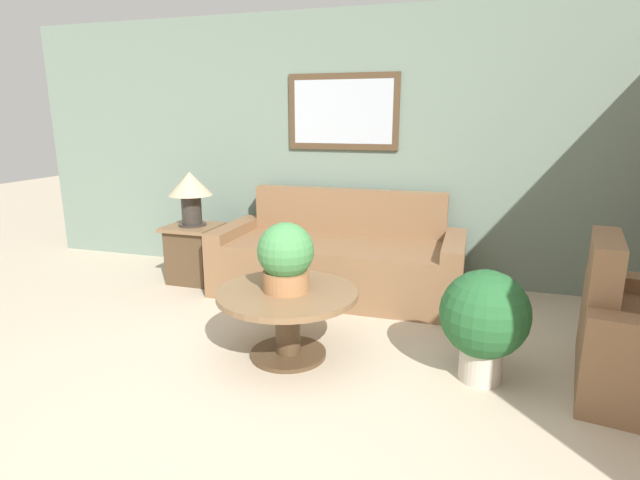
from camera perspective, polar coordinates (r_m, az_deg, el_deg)
name	(u,v)px	position (r m, az deg, el deg)	size (l,w,h in m)	color
ground_plane	(238,445)	(2.75, -9.32, -22.12)	(20.00, 20.00, 0.00)	#BCAD93
wall_back	(365,148)	(4.99, 5.16, 10.43)	(7.56, 0.09, 2.60)	slate
couch_main	(339,261)	(4.65, 2.14, -2.37)	(2.25, 0.94, 0.93)	brown
coffee_table	(288,309)	(3.42, -3.72, -7.87)	(0.95, 0.95, 0.48)	#4C3823
side_table	(194,253)	(5.12, -14.17, -1.42)	(0.50, 0.50, 0.57)	#4C3823
table_lamp	(190,190)	(4.99, -14.60, 5.56)	(0.42, 0.42, 0.53)	#2D2823
potted_plant_on_table	(286,257)	(3.31, -3.94, -1.91)	(0.38, 0.38, 0.46)	#9E6B42
potted_plant_floor	(484,318)	(3.25, 18.25, -8.49)	(0.55, 0.55, 0.71)	beige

